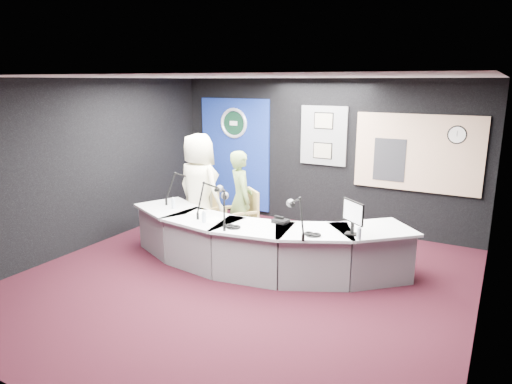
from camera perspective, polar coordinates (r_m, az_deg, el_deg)
The scene contains 33 objects.
ground at distance 6.58m, azimuth -1.88°, elevation -11.03°, with size 6.00×6.00×0.00m, color black.
ceiling at distance 5.97m, azimuth -2.09°, elevation 14.16°, with size 6.00×6.00×0.02m, color silver.
wall_back at distance 8.79m, azimuth 8.13°, elevation 4.75°, with size 6.00×0.02×2.80m, color black.
wall_front at distance 3.97m, azimuth -24.97°, elevation -7.61°, with size 6.00×0.02×2.80m, color black.
wall_left at distance 8.06m, azimuth -20.66°, elevation 3.18°, with size 0.02×6.00×2.80m, color black.
wall_right at distance 5.30m, azimuth 27.15°, elevation -2.65°, with size 0.02×6.00×2.80m, color black.
broadcast_desk at distance 6.90m, azimuth 0.09°, elevation -6.44°, with size 4.50×1.90×0.75m, color silver, non-canonical shape.
backdrop_panel at distance 9.61m, azimuth -2.63°, elevation 4.75°, with size 1.60×0.05×2.30m, color navy.
agency_seal at distance 9.50m, azimuth -2.80°, elevation 8.59°, with size 0.63×0.63×0.07m, color silver.
seal_center at distance 9.50m, azimuth -2.79°, elevation 8.59°, with size 0.48×0.48×0.01m, color black.
pinboard at distance 8.69m, azimuth 8.45°, elevation 6.98°, with size 0.90×0.04×1.10m, color slate.
framed_photo_upper at distance 8.64m, azimuth 8.44°, elevation 8.80°, with size 0.34×0.02×0.27m, color gray.
framed_photo_lower at distance 8.70m, azimuth 8.31°, elevation 5.13°, with size 0.34×0.02×0.27m, color gray.
booth_window_frame at distance 8.29m, azimuth 19.49°, elevation 4.61°, with size 2.12×0.06×1.32m, color tan.
booth_glow at distance 8.28m, azimuth 19.48°, elevation 4.60°, with size 2.00×0.02×1.20m, color beige.
equipment_rack at distance 8.36m, azimuth 16.34°, elevation 3.88°, with size 0.55×0.02×0.75m, color black.
wall_clock at distance 8.14m, azimuth 23.83°, elevation 6.56°, with size 0.28×0.28×0.01m, color white.
armchair_left at distance 7.92m, azimuth -7.02°, elevation -2.69°, with size 0.59×0.59×1.05m, color tan, non-canonical shape.
armchair_right at distance 7.77m, azimuth -1.88°, elevation -3.45°, with size 0.52×0.52×0.92m, color tan, non-canonical shape.
draped_jacket at distance 8.14m, azimuth -6.56°, elevation -1.55°, with size 0.50×0.10×0.70m, color slate.
person_man at distance 7.81m, azimuth -7.12°, elevation 0.32°, with size 0.93×0.61×1.91m, color beige.
person_woman at distance 7.67m, azimuth -1.90°, elevation -0.87°, with size 0.60×0.39×1.64m, color #5F753D.
computer_monitor at distance 6.17m, azimuth 12.06°, elevation -2.41°, with size 0.43×0.03×0.29m, color black.
desk_phone at distance 6.63m, azimuth 3.09°, elevation -3.65°, with size 0.22×0.17×0.05m, color black.
headphones_near at distance 6.13m, azimuth 7.08°, elevation -5.27°, with size 0.21×0.21×0.03m, color black.
headphones_far at distance 6.41m, azimuth -2.91°, elevation -4.34°, with size 0.20×0.20×0.03m, color black.
paper_stack at distance 7.20m, azimuth -7.35°, elevation -2.51°, with size 0.21×0.30×0.00m, color white.
notepad at distance 6.77m, azimuth -5.51°, elevation -3.53°, with size 0.22×0.31×0.00m, color white.
boom_mic_a at distance 7.74m, azimuth -9.11°, elevation 0.85°, with size 0.41×0.67×0.60m, color black, non-canonical shape.
boom_mic_b at distance 7.01m, azimuth -5.90°, elevation -0.41°, with size 0.16×0.74×0.60m, color black, non-canonical shape.
boom_mic_c at distance 6.51m, azimuth -3.96°, elevation -1.48°, with size 0.44×0.65×0.60m, color black, non-canonical shape.
boom_mic_d at distance 6.12m, azimuth 5.12°, elevation -2.50°, with size 0.52×0.59×0.60m, color black, non-canonical shape.
water_bottles at distance 6.48m, azimuth -0.78°, elevation -3.46°, with size 3.12×0.44×0.18m, color silver, non-canonical shape.
Camera 1 is at (3.07, -5.12, 2.76)m, focal length 32.00 mm.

